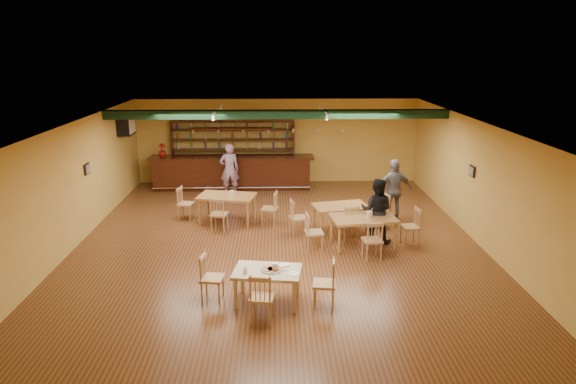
{
  "coord_description": "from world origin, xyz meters",
  "views": [
    {
      "loc": [
        -0.06,
        -11.91,
        4.76
      ],
      "look_at": [
        0.26,
        0.6,
        1.15
      ],
      "focal_mm": 31.48,
      "sensor_mm": 36.0,
      "label": 1
    }
  ],
  "objects_px": {
    "bar_counter": "(232,172)",
    "patron_right_a": "(377,210)",
    "near_table": "(267,286)",
    "patron_bar": "(229,169)",
    "dining_table_a": "(227,208)",
    "dining_table_b": "(340,218)",
    "dining_table_d": "(363,232)"
  },
  "relations": [
    {
      "from": "bar_counter",
      "to": "patron_right_a",
      "type": "xyz_separation_m",
      "value": [
        4.03,
        -5.14,
        0.26
      ]
    },
    {
      "from": "near_table",
      "to": "patron_right_a",
      "type": "height_order",
      "value": "patron_right_a"
    },
    {
      "from": "patron_right_a",
      "to": "bar_counter",
      "type": "bearing_deg",
      "value": -32.28
    },
    {
      "from": "near_table",
      "to": "patron_right_a",
      "type": "distance_m",
      "value": 4.15
    },
    {
      "from": "bar_counter",
      "to": "patron_bar",
      "type": "height_order",
      "value": "patron_bar"
    },
    {
      "from": "dining_table_a",
      "to": "patron_bar",
      "type": "bearing_deg",
      "value": 105.1
    },
    {
      "from": "bar_counter",
      "to": "dining_table_b",
      "type": "relative_size",
      "value": 3.99
    },
    {
      "from": "bar_counter",
      "to": "near_table",
      "type": "relative_size",
      "value": 4.45
    },
    {
      "from": "bar_counter",
      "to": "dining_table_a",
      "type": "relative_size",
      "value": 3.65
    },
    {
      "from": "near_table",
      "to": "dining_table_a",
      "type": "bearing_deg",
      "value": 112.09
    },
    {
      "from": "dining_table_d",
      "to": "patron_right_a",
      "type": "bearing_deg",
      "value": 35.71
    },
    {
      "from": "dining_table_a",
      "to": "dining_table_d",
      "type": "relative_size",
      "value": 1.0
    },
    {
      "from": "bar_counter",
      "to": "dining_table_b",
      "type": "height_order",
      "value": "bar_counter"
    },
    {
      "from": "dining_table_b",
      "to": "near_table",
      "type": "height_order",
      "value": "dining_table_b"
    },
    {
      "from": "dining_table_b",
      "to": "dining_table_d",
      "type": "xyz_separation_m",
      "value": [
        0.41,
        -1.17,
        0.03
      ]
    },
    {
      "from": "dining_table_d",
      "to": "patron_bar",
      "type": "bearing_deg",
      "value": 120.36
    },
    {
      "from": "dining_table_a",
      "to": "bar_counter",
      "type": "bearing_deg",
      "value": 104.07
    },
    {
      "from": "dining_table_a",
      "to": "patron_bar",
      "type": "relative_size",
      "value": 0.89
    },
    {
      "from": "dining_table_b",
      "to": "patron_bar",
      "type": "bearing_deg",
      "value": 121.03
    },
    {
      "from": "bar_counter",
      "to": "patron_right_a",
      "type": "height_order",
      "value": "patron_right_a"
    },
    {
      "from": "bar_counter",
      "to": "dining_table_b",
      "type": "xyz_separation_m",
      "value": [
        3.23,
        -4.34,
        -0.21
      ]
    },
    {
      "from": "dining_table_a",
      "to": "patron_bar",
      "type": "distance_m",
      "value": 2.75
    },
    {
      "from": "dining_table_b",
      "to": "patron_right_a",
      "type": "bearing_deg",
      "value": -56.7
    },
    {
      "from": "bar_counter",
      "to": "near_table",
      "type": "height_order",
      "value": "bar_counter"
    },
    {
      "from": "dining_table_b",
      "to": "patron_bar",
      "type": "distance_m",
      "value": 4.81
    },
    {
      "from": "patron_right_a",
      "to": "near_table",
      "type": "bearing_deg",
      "value": 68.94
    },
    {
      "from": "bar_counter",
      "to": "patron_bar",
      "type": "bearing_deg",
      "value": -91.19
    },
    {
      "from": "dining_table_a",
      "to": "patron_right_a",
      "type": "height_order",
      "value": "patron_right_a"
    },
    {
      "from": "dining_table_d",
      "to": "patron_right_a",
      "type": "distance_m",
      "value": 0.69
    },
    {
      "from": "dining_table_b",
      "to": "bar_counter",
      "type": "bearing_deg",
      "value": 114.95
    },
    {
      "from": "dining_table_b",
      "to": "near_table",
      "type": "distance_m",
      "value": 4.36
    },
    {
      "from": "dining_table_b",
      "to": "patron_right_a",
      "type": "distance_m",
      "value": 1.23
    }
  ]
}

